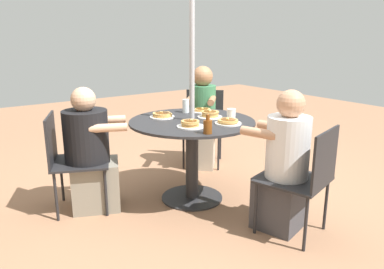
{
  "coord_description": "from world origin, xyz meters",
  "views": [
    {
      "loc": [
        -2.69,
        1.89,
        1.52
      ],
      "look_at": [
        0.0,
        0.0,
        0.63
      ],
      "focal_mm": 35.0,
      "sensor_mm": 36.0,
      "label": 1
    }
  ],
  "objects_px": {
    "diner_north": "(202,120)",
    "diner_east": "(91,156)",
    "syrup_bottle": "(208,126)",
    "pancake_plate_a": "(202,110)",
    "coffee_cup": "(231,114)",
    "pancake_plate_e": "(228,122)",
    "patio_chair_east": "(69,156)",
    "diner_south": "(283,167)",
    "patio_chair_south": "(305,175)",
    "patio_table": "(192,140)",
    "patio_chair_north": "(204,122)",
    "pancake_plate_b": "(190,124)",
    "pancake_plate_d": "(210,115)",
    "drinking_glass_a": "(186,106)",
    "pancake_plate_c": "(162,115)"
  },
  "relations": [
    {
      "from": "diner_north",
      "to": "diner_east",
      "type": "height_order",
      "value": "diner_north"
    },
    {
      "from": "diner_north",
      "to": "syrup_bottle",
      "type": "xyz_separation_m",
      "value": [
        -1.12,
        0.78,
        0.26
      ]
    },
    {
      "from": "pancake_plate_a",
      "to": "coffee_cup",
      "type": "height_order",
      "value": "coffee_cup"
    },
    {
      "from": "pancake_plate_e",
      "to": "syrup_bottle",
      "type": "relative_size",
      "value": 1.5
    },
    {
      "from": "patio_chair_east",
      "to": "diner_south",
      "type": "xyz_separation_m",
      "value": [
        -1.29,
        -1.25,
        0.02
      ]
    },
    {
      "from": "patio_chair_south",
      "to": "pancake_plate_e",
      "type": "bearing_deg",
      "value": 83.45
    },
    {
      "from": "patio_table",
      "to": "pancake_plate_e",
      "type": "height_order",
      "value": "pancake_plate_e"
    },
    {
      "from": "patio_chair_east",
      "to": "diner_south",
      "type": "relative_size",
      "value": 0.77
    },
    {
      "from": "patio_chair_north",
      "to": "pancake_plate_b",
      "type": "relative_size",
      "value": 3.74
    },
    {
      "from": "patio_chair_north",
      "to": "diner_south",
      "type": "distance_m",
      "value": 1.74
    },
    {
      "from": "diner_east",
      "to": "patio_chair_south",
      "type": "bearing_deg",
      "value": 62.14
    },
    {
      "from": "pancake_plate_e",
      "to": "patio_chair_north",
      "type": "bearing_deg",
      "value": -26.97
    },
    {
      "from": "diner_south",
      "to": "patio_table",
      "type": "bearing_deg",
      "value": 90.0
    },
    {
      "from": "pancake_plate_a",
      "to": "syrup_bottle",
      "type": "xyz_separation_m",
      "value": [
        -0.7,
        0.47,
        0.05
      ]
    },
    {
      "from": "pancake_plate_d",
      "to": "drinking_glass_a",
      "type": "height_order",
      "value": "drinking_glass_a"
    },
    {
      "from": "patio_table",
      "to": "diner_east",
      "type": "distance_m",
      "value": 0.91
    },
    {
      "from": "diner_north",
      "to": "patio_chair_south",
      "type": "bearing_deg",
      "value": 122.17
    },
    {
      "from": "diner_north",
      "to": "pancake_plate_b",
      "type": "xyz_separation_m",
      "value": [
        -0.87,
        0.77,
        0.23
      ]
    },
    {
      "from": "pancake_plate_a",
      "to": "diner_east",
      "type": "bearing_deg",
      "value": 84.9
    },
    {
      "from": "diner_east",
      "to": "syrup_bottle",
      "type": "xyz_separation_m",
      "value": [
        -0.8,
        -0.66,
        0.33
      ]
    },
    {
      "from": "diner_north",
      "to": "diner_south",
      "type": "xyz_separation_m",
      "value": [
        -1.54,
        0.36,
        -0.04
      ]
    },
    {
      "from": "pancake_plate_a",
      "to": "pancake_plate_c",
      "type": "height_order",
      "value": "pancake_plate_c"
    },
    {
      "from": "patio_chair_north",
      "to": "patio_chair_east",
      "type": "bearing_deg",
      "value": 54.74
    },
    {
      "from": "diner_north",
      "to": "patio_chair_south",
      "type": "xyz_separation_m",
      "value": [
        -1.71,
        0.31,
        -0.06
      ]
    },
    {
      "from": "pancake_plate_c",
      "to": "pancake_plate_d",
      "type": "xyz_separation_m",
      "value": [
        -0.26,
        -0.37,
        0.01
      ]
    },
    {
      "from": "diner_north",
      "to": "diner_east",
      "type": "bearing_deg",
      "value": 54.88
    },
    {
      "from": "syrup_bottle",
      "to": "drinking_glass_a",
      "type": "distance_m",
      "value": 0.83
    },
    {
      "from": "patio_chair_south",
      "to": "pancake_plate_a",
      "type": "xyz_separation_m",
      "value": [
        1.29,
        -0.0,
        0.28
      ]
    },
    {
      "from": "pancake_plate_a",
      "to": "pancake_plate_e",
      "type": "height_order",
      "value": "pancake_plate_e"
    },
    {
      "from": "pancake_plate_d",
      "to": "patio_chair_east",
      "type": "bearing_deg",
      "value": 70.68
    },
    {
      "from": "patio_table",
      "to": "pancake_plate_b",
      "type": "height_order",
      "value": "pancake_plate_b"
    },
    {
      "from": "patio_chair_north",
      "to": "pancake_plate_c",
      "type": "xyz_separation_m",
      "value": [
        -0.54,
        0.89,
        0.28
      ]
    },
    {
      "from": "diner_north",
      "to": "pancake_plate_c",
      "type": "height_order",
      "value": "diner_north"
    },
    {
      "from": "diner_east",
      "to": "patio_chair_east",
      "type": "bearing_deg",
      "value": -90.0
    },
    {
      "from": "patio_chair_north",
      "to": "pancake_plate_d",
      "type": "distance_m",
      "value": 1.0
    },
    {
      "from": "pancake_plate_a",
      "to": "patio_chair_north",
      "type": "bearing_deg",
      "value": -37.96
    },
    {
      "from": "diner_south",
      "to": "pancake_plate_e",
      "type": "xyz_separation_m",
      "value": [
        0.58,
        0.08,
        0.26
      ]
    },
    {
      "from": "patio_table",
      "to": "patio_chair_east",
      "type": "distance_m",
      "value": 1.09
    },
    {
      "from": "coffee_cup",
      "to": "drinking_glass_a",
      "type": "height_order",
      "value": "drinking_glass_a"
    },
    {
      "from": "diner_east",
      "to": "pancake_plate_d",
      "type": "distance_m",
      "value": 1.14
    },
    {
      "from": "pancake_plate_c",
      "to": "patio_chair_east",
      "type": "bearing_deg",
      "value": 78.74
    },
    {
      "from": "patio_chair_north",
      "to": "pancake_plate_d",
      "type": "xyz_separation_m",
      "value": [
        -0.8,
        0.52,
        0.29
      ]
    },
    {
      "from": "patio_table",
      "to": "syrup_bottle",
      "type": "relative_size",
      "value": 7.41
    },
    {
      "from": "pancake_plate_a",
      "to": "patio_table",
      "type": "bearing_deg",
      "value": 129.58
    },
    {
      "from": "patio_chair_east",
      "to": "pancake_plate_b",
      "type": "distance_m",
      "value": 1.08
    },
    {
      "from": "coffee_cup",
      "to": "pancake_plate_d",
      "type": "bearing_deg",
      "value": 28.78
    },
    {
      "from": "patio_table",
      "to": "pancake_plate_e",
      "type": "distance_m",
      "value": 0.4
    },
    {
      "from": "patio_chair_north",
      "to": "diner_north",
      "type": "xyz_separation_m",
      "value": [
        -0.13,
        0.12,
        0.06
      ]
    },
    {
      "from": "patio_chair_south",
      "to": "drinking_glass_a",
      "type": "height_order",
      "value": "drinking_glass_a"
    },
    {
      "from": "diner_south",
      "to": "pancake_plate_b",
      "type": "xyz_separation_m",
      "value": [
        0.67,
        0.41,
        0.27
      ]
    }
  ]
}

